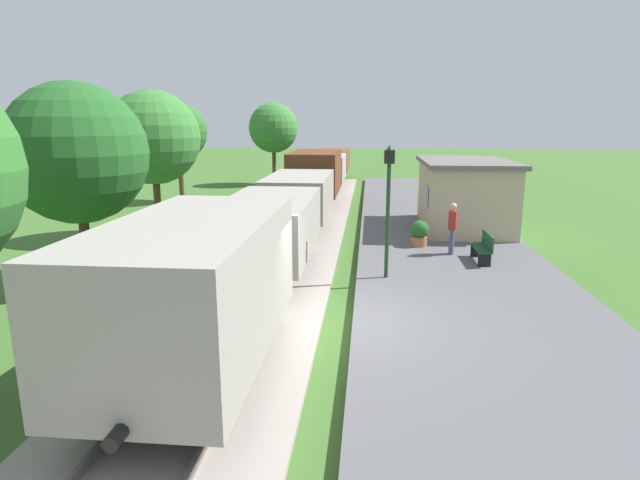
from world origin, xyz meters
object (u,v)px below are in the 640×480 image
object	(u,v)px
station_hut	(464,194)
potted_planter	(419,233)
lamp_post_near	(389,187)
freight_train	(307,188)
tree_trackside_far	(153,138)
bench_near_hut	(483,247)
person_waiting	(452,226)
tree_field_left	(178,132)
tree_trackside_mid	(76,154)
tree_field_distant	(273,128)

from	to	relation	value
station_hut	potted_planter	distance (m)	4.22
station_hut	lamp_post_near	size ratio (longest dim) A/B	1.57
freight_train	tree_trackside_far	size ratio (longest dim) A/B	6.80
bench_near_hut	person_waiting	size ratio (longest dim) A/B	0.88
tree_field_left	bench_near_hut	bearing A→B (deg)	-41.47
bench_near_hut	tree_field_left	size ratio (longest dim) A/B	0.27
tree_trackside_mid	tree_field_left	xyz separation A→B (m)	(-2.76, 15.20, 0.28)
potted_planter	tree_trackside_far	xyz separation A→B (m)	(-10.25, 1.79, 3.21)
potted_planter	person_waiting	bearing A→B (deg)	-48.07
tree_field_distant	person_waiting	bearing A→B (deg)	-64.88
person_waiting	bench_near_hut	bearing A→B (deg)	150.70
freight_train	tree_field_distant	size ratio (longest dim) A/B	6.67
potted_planter	tree_trackside_mid	distance (m)	11.17
tree_field_left	tree_field_distant	bearing A→B (deg)	67.13
station_hut	person_waiting	size ratio (longest dim) A/B	3.39
lamp_post_near	tree_trackside_far	xyz separation A→B (m)	(-8.98, 5.71, 1.13)
bench_near_hut	tree_trackside_mid	world-z (taller)	tree_trackside_mid
freight_train	lamp_post_near	size ratio (longest dim) A/B	10.59
potted_planter	tree_field_left	world-z (taller)	tree_field_left
freight_train	person_waiting	world-z (taller)	freight_train
bench_near_hut	tree_trackside_mid	bearing A→B (deg)	-167.82
potted_planter	tree_trackside_mid	bearing A→B (deg)	-155.67
station_hut	bench_near_hut	xyz separation A→B (m)	(-0.29, -5.47, -0.93)
station_hut	tree_trackside_mid	xyz separation A→B (m)	(-11.90, -7.98, 2.04)
bench_near_hut	tree_field_distant	size ratio (longest dim) A/B	0.26
potted_planter	tree_trackside_far	distance (m)	10.89
bench_near_hut	potted_planter	size ratio (longest dim) A/B	1.64
person_waiting	tree_field_distant	xyz separation A→B (m)	(-9.75, 20.79, 2.90)
bench_near_hut	tree_trackside_far	world-z (taller)	tree_trackside_far
person_waiting	tree_trackside_far	world-z (taller)	tree_trackside_far
tree_trackside_mid	tree_field_left	distance (m)	15.45
tree_trackside_far	bench_near_hut	bearing A→B (deg)	-17.17
freight_train	bench_near_hut	xyz separation A→B (m)	(6.51, -7.90, -0.78)
tree_trackside_mid	tree_field_distant	distance (m)	24.18
lamp_post_near	tree_field_left	world-z (taller)	tree_field_left
freight_train	tree_trackside_far	bearing A→B (deg)	-143.05
tree_field_left	tree_field_distant	size ratio (longest dim) A/B	0.95
station_hut	tree_field_left	xyz separation A→B (m)	(-14.66, 7.22, 2.32)
station_hut	person_waiting	bearing A→B (deg)	-103.86
bench_near_hut	tree_field_distant	distance (m)	24.34
freight_train	lamp_post_near	bearing A→B (deg)	-70.85
tree_trackside_far	lamp_post_near	bearing A→B (deg)	-32.46
tree_trackside_mid	tree_field_left	world-z (taller)	tree_trackside_mid
freight_train	tree_field_distant	distance (m)	14.58
bench_near_hut	person_waiting	distance (m)	1.29
tree_trackside_mid	tree_field_distant	size ratio (longest dim) A/B	0.96
station_hut	tree_trackside_far	world-z (taller)	tree_trackside_far
potted_planter	tree_trackside_mid	xyz separation A→B (m)	(-9.81, -4.44, 2.97)
tree_field_distant	lamp_post_near	bearing A→B (deg)	-72.36
tree_trackside_mid	person_waiting	bearing A→B (deg)	17.38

